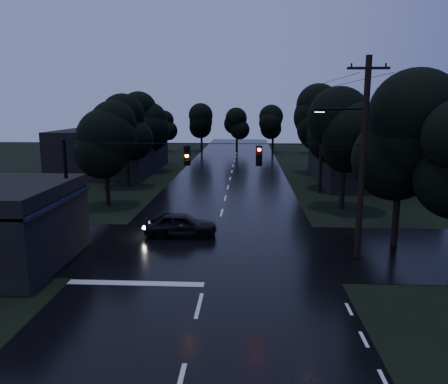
{
  "coord_description": "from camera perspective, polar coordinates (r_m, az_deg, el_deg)",
  "views": [
    {
      "loc": [
        1.82,
        -10.7,
        7.67
      ],
      "look_at": [
        0.41,
        15.5,
        2.45
      ],
      "focal_mm": 35.0,
      "sensor_mm": 36.0,
      "label": 1
    }
  ],
  "objects": [
    {
      "name": "car",
      "position": [
        26.12,
        -5.64,
        -4.23
      ],
      "size": [
        4.33,
        1.93,
        1.45
      ],
      "primitive_type": "imported",
      "rotation": [
        0.0,
        0.0,
        1.62
      ],
      "color": "black",
      "rests_on": "ground"
    },
    {
      "name": "cross_street",
      "position": [
        24.03,
        -1.43,
        -7.37
      ],
      "size": [
        60.0,
        9.0,
        0.02
      ],
      "primitive_type": "cube",
      "color": "black",
      "rests_on": "ground"
    },
    {
      "name": "utility_pole_far",
      "position": [
        39.42,
        12.59,
        5.46
      ],
      "size": [
        2.0,
        0.3,
        7.5
      ],
      "color": "black",
      "rests_on": "ground"
    },
    {
      "name": "utility_pole_main",
      "position": [
        22.54,
        17.48,
        4.59
      ],
      "size": [
        3.5,
        0.3,
        10.0
      ],
      "color": "black",
      "rests_on": "ground"
    },
    {
      "name": "building_far_left",
      "position": [
        53.36,
        -14.23,
        5.35
      ],
      "size": [
        10.0,
        16.0,
        5.0
      ],
      "primitive_type": "cube",
      "color": "black",
      "rests_on": "ground"
    },
    {
      "name": "tree_right_a",
      "position": [
        33.54,
        15.57,
        7.34
      ],
      "size": [
        4.2,
        4.2,
        8.85
      ],
      "color": "black",
      "rests_on": "ground"
    },
    {
      "name": "span_signals",
      "position": [
        21.86,
        -0.25,
        4.88
      ],
      "size": [
        15.0,
        0.37,
        1.12
      ],
      "color": "black",
      "rests_on": "ground"
    },
    {
      "name": "tree_left_a",
      "position": [
        34.53,
        -15.29,
        6.83
      ],
      "size": [
        3.92,
        3.92,
        8.26
      ],
      "color": "black",
      "rests_on": "ground"
    },
    {
      "name": "tree_left_c",
      "position": [
        52.13,
        -10.38,
        9.23
      ],
      "size": [
        4.48,
        4.48,
        9.44
      ],
      "color": "black",
      "rests_on": "ground"
    },
    {
      "name": "tree_right_c",
      "position": [
        51.4,
        12.65,
        9.53
      ],
      "size": [
        4.76,
        4.76,
        10.03
      ],
      "color": "black",
      "rests_on": "ground"
    },
    {
      "name": "anchor_pole_left",
      "position": [
        24.08,
        -19.76,
        -0.61
      ],
      "size": [
        0.18,
        0.18,
        6.0
      ],
      "primitive_type": "cylinder",
      "color": "black",
      "rests_on": "ground"
    },
    {
      "name": "tree_right_b",
      "position": [
        41.47,
        14.06,
        8.6
      ],
      "size": [
        4.48,
        4.48,
        9.44
      ],
      "color": "black",
      "rests_on": "ground"
    },
    {
      "name": "tree_left_b",
      "position": [
        42.32,
        -12.7,
        8.2
      ],
      "size": [
        4.2,
        4.2,
        8.85
      ],
      "color": "black",
      "rests_on": "ground"
    },
    {
      "name": "main_road",
      "position": [
        41.46,
        0.52,
        0.59
      ],
      "size": [
        12.0,
        120.0,
        0.02
      ],
      "primitive_type": "cube",
      "color": "black",
      "rests_on": "ground"
    },
    {
      "name": "building_far_right",
      "position": [
        46.65,
        18.25,
        3.95
      ],
      "size": [
        10.0,
        14.0,
        4.4
      ],
      "primitive_type": "cube",
      "color": "black",
      "rests_on": "ground"
    },
    {
      "name": "tree_corner_near",
      "position": [
        25.13,
        22.23,
        6.6
      ],
      "size": [
        4.48,
        4.48,
        9.44
      ],
      "color": "black",
      "rests_on": "ground"
    }
  ]
}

